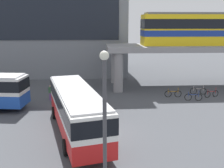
% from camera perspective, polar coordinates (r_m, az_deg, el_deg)
% --- Properties ---
extents(ground_plane, '(120.00, 120.00, 0.00)m').
position_cam_1_polar(ground_plane, '(28.93, -2.64, -2.64)').
color(ground_plane, '#47494F').
extents(station_building, '(26.35, 12.82, 20.18)m').
position_cam_1_polar(station_building, '(44.33, -15.32, 15.51)').
color(station_building, slate).
rests_on(station_building, ground_plane).
extents(elevated_platform, '(26.82, 6.46, 5.08)m').
position_cam_1_polar(elevated_platform, '(35.55, 21.18, 6.55)').
color(elevated_platform, gray).
rests_on(elevated_platform, ground_plane).
extents(train, '(18.36, 2.96, 3.84)m').
position_cam_1_polar(train, '(35.39, 21.54, 10.91)').
color(train, yellow).
rests_on(train, elevated_platform).
extents(bus_main, '(5.19, 11.33, 3.22)m').
position_cam_1_polar(bus_main, '(19.13, -7.62, -4.75)').
color(bus_main, red).
rests_on(bus_main, ground_plane).
extents(bicycle_silver, '(1.78, 0.33, 1.04)m').
position_cam_1_polar(bicycle_silver, '(31.20, 17.86, -1.43)').
color(bicycle_silver, black).
rests_on(bicycle_silver, ground_plane).
extents(bicycle_blue, '(1.79, 0.25, 1.04)m').
position_cam_1_polar(bicycle_blue, '(28.55, 16.90, -2.67)').
color(bicycle_blue, black).
rests_on(bicycle_blue, ground_plane).
extents(bicycle_red, '(1.73, 0.59, 1.04)m').
position_cam_1_polar(bicycle_red, '(30.42, 20.40, -1.98)').
color(bicycle_red, black).
rests_on(bicycle_red, ground_plane).
extents(bicycle_orange, '(1.79, 0.19, 1.04)m').
position_cam_1_polar(bicycle_orange, '(29.30, 12.84, -2.03)').
color(bicycle_orange, black).
rests_on(bicycle_orange, ground_plane).
extents(pedestrian_by_bike_rack, '(0.45, 0.34, 1.58)m').
position_cam_1_polar(pedestrian_by_bike_rack, '(28.03, -12.91, -1.91)').
color(pedestrian_by_bike_rack, '#724C8C').
rests_on(pedestrian_by_bike_rack, ground_plane).
extents(pedestrian_walking_across, '(0.47, 0.40, 1.80)m').
position_cam_1_polar(pedestrian_walking_across, '(30.85, -10.51, -0.23)').
color(pedestrian_walking_across, maroon).
rests_on(pedestrian_walking_across, ground_plane).
extents(lamp_post, '(0.36, 0.36, 6.75)m').
position_cam_1_polar(lamp_post, '(10.62, -1.56, -8.10)').
color(lamp_post, '#3F3F44').
rests_on(lamp_post, ground_plane).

